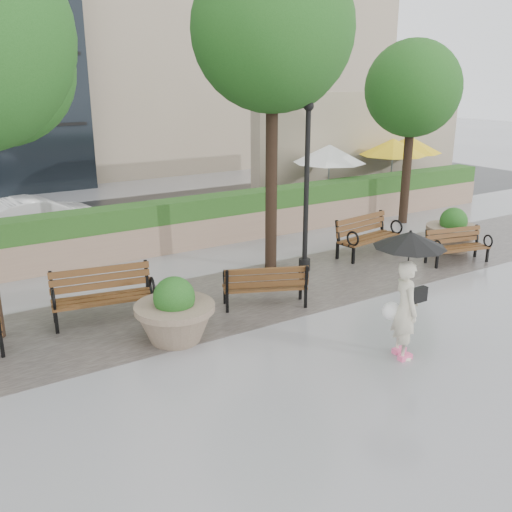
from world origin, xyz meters
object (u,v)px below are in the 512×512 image
bench_3 (368,244)px  lamppost (306,199)px  planter_left (175,316)px  pedestrian (407,282)px  planter_right (452,234)px  car_right (37,217)px  bench_4 (457,253)px  bench_2 (265,294)px  bench_1 (104,306)px

bench_3 → lamppost: size_ratio=0.49×
planter_left → pedestrian: 4.03m
planter_right → car_right: 11.76m
bench_4 → bench_2: bearing=-169.1°
bench_2 → bench_3: (4.24, 1.53, 0.03)m
bench_3 → car_right: bearing=128.8°
bench_1 → pedestrian: 5.66m
bench_3 → bench_1: bearing=175.6°
bench_2 → planter_right: planter_right is taller
pedestrian → lamppost: bearing=7.7°
planter_left → car_right: bearing=93.4°
bench_2 → planter_right: 6.48m
bench_3 → planter_right: (2.21, -0.90, 0.16)m
bench_1 → bench_4: bench_1 is taller
bench_3 → lamppost: (-2.19, -0.15, 1.46)m
bench_1 → planter_right: size_ratio=1.42×
bench_1 → planter_right: bearing=7.5°
bench_1 → pedestrian: size_ratio=0.93×
bench_1 → planter_left: (0.80, -1.52, 0.16)m
bench_2 → bench_3: size_ratio=0.91×
planter_right → planter_left: bearing=-172.7°
bench_3 → pedestrian: 5.83m
car_right → planter_right: bearing=-136.6°
planter_left → bench_3: bearing=17.3°
bench_4 → planter_left: 7.90m
bench_3 → bench_4: bearing=-58.4°
bench_3 → planter_left: planter_left is taller
bench_3 → planter_left: 6.76m
bench_4 → car_right: (-8.40, 8.17, 0.34)m
bench_1 → bench_2: bearing=-8.9°
bench_1 → planter_left: size_ratio=1.40×
bench_1 → lamppost: 5.28m
bench_3 → planter_left: (-6.45, -2.02, 0.16)m
bench_2 → planter_left: bearing=35.7°
bench_3 → pedestrian: (-3.47, -4.58, 1.01)m
bench_4 → car_right: 11.72m
bench_4 → lamppost: size_ratio=0.42×
lamppost → pedestrian: size_ratio=1.86×
lamppost → car_right: bearing=125.8°
bench_4 → car_right: size_ratio=0.47×
bench_1 → bench_3: bench_1 is taller
planter_left → planter_right: (8.67, 1.11, -0.01)m
car_right → bench_2: bearing=-169.0°
car_right → pedestrian: size_ratio=1.69×
bench_2 → lamppost: 2.88m
pedestrian → car_right: bearing=41.3°
bench_1 → pedestrian: (3.78, -4.08, 1.01)m
car_right → bench_1: bearing=169.8°
bench_2 → planter_left: 2.28m
planter_right → car_right: size_ratio=0.39×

